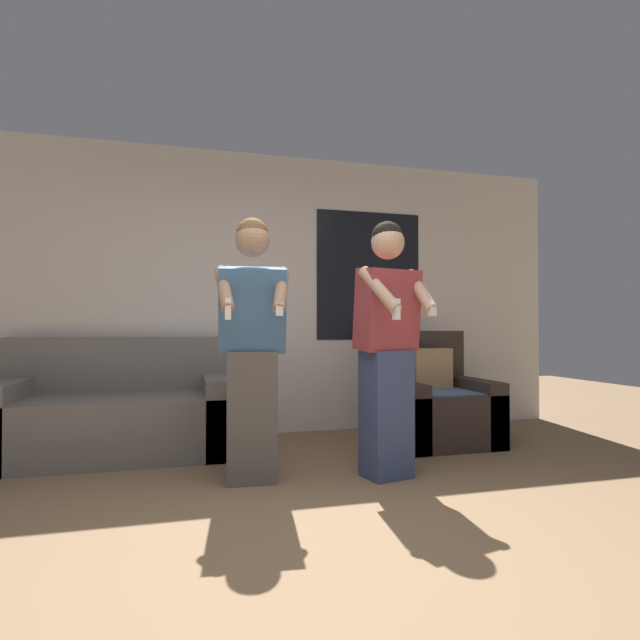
# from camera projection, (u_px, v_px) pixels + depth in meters

# --- Properties ---
(ground_plane) EXTENTS (14.00, 14.00, 0.00)m
(ground_plane) POSITION_uv_depth(u_px,v_px,m) (317.00, 565.00, 2.13)
(ground_plane) COLOR #846647
(wall_back) EXTENTS (6.57, 0.07, 2.70)m
(wall_back) POSITION_uv_depth(u_px,v_px,m) (247.00, 293.00, 4.80)
(wall_back) COLOR silver
(wall_back) RESTS_ON ground_plane
(couch) EXTENTS (1.89, 0.94, 0.94)m
(couch) POSITION_uv_depth(u_px,v_px,m) (119.00, 414.00, 4.01)
(couch) COLOR slate
(couch) RESTS_ON ground_plane
(armchair) EXTENTS (0.88, 0.90, 0.99)m
(armchair) POSITION_uv_depth(u_px,v_px,m) (432.00, 405.00, 4.48)
(armchair) COLOR #332823
(armchair) RESTS_ON ground_plane
(person_left) EXTENTS (0.50, 0.53, 1.74)m
(person_left) POSITION_uv_depth(u_px,v_px,m) (252.00, 347.00, 3.28)
(person_left) COLOR #56514C
(person_left) RESTS_ON ground_plane
(person_right) EXTENTS (0.47, 0.53, 1.74)m
(person_right) POSITION_uv_depth(u_px,v_px,m) (387.00, 345.00, 3.39)
(person_right) COLOR #384770
(person_right) RESTS_ON ground_plane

